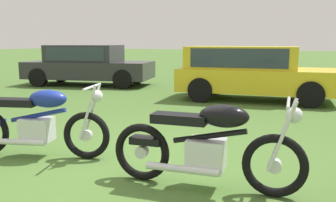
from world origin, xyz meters
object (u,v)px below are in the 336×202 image
object	(u,v)px
motorcycle_black	(207,145)
car_yellow	(249,69)
motorcycle_blue	(37,123)
car_charcoal	(87,63)

from	to	relation	value
motorcycle_black	car_yellow	bearing A→B (deg)	92.72
motorcycle_blue	car_charcoal	size ratio (longest dim) A/B	0.41
car_yellow	car_charcoal	bearing A→B (deg)	164.45
motorcycle_black	motorcycle_blue	bearing A→B (deg)	172.23
car_charcoal	car_yellow	size ratio (longest dim) A/B	1.11
motorcycle_black	car_charcoal	bearing A→B (deg)	128.25
car_charcoal	car_yellow	world-z (taller)	same
motorcycle_blue	car_yellow	size ratio (longest dim) A/B	0.46
motorcycle_blue	car_charcoal	world-z (taller)	car_charcoal
motorcycle_black	car_yellow	xyz separation A→B (m)	(-1.29, 6.18, 0.36)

